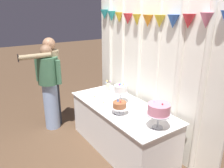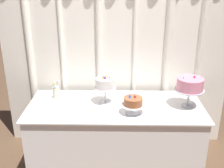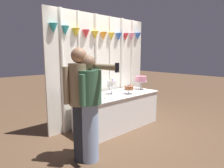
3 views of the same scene
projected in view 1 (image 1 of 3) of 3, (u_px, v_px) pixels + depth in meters
ground_plane at (116, 149)px, 3.63m from camera, size 24.00×24.00×0.00m
draped_curtain at (148, 65)px, 3.50m from camera, size 2.78×0.16×2.49m
cake_table at (121, 127)px, 3.56m from camera, size 1.93×0.83×0.75m
cake_display_leftmost at (121, 90)px, 3.49m from camera, size 0.23×0.23×0.34m
cake_display_center at (119, 106)px, 3.16m from camera, size 0.26×0.26×0.22m
cake_display_rightmost at (159, 110)px, 2.73m from camera, size 0.32×0.32×0.36m
flower_vase at (108, 86)px, 4.05m from camera, size 0.08×0.11×0.20m
tealight_far_left at (95, 97)px, 3.74m from camera, size 0.05×0.05×0.04m
tealight_near_left at (103, 103)px, 3.52m from camera, size 0.05×0.05×0.04m
guest_girl_blue_dress at (52, 78)px, 4.12m from camera, size 0.47×0.78×1.71m
guest_man_dark_suit at (49, 85)px, 4.03m from camera, size 0.52×0.52×1.60m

